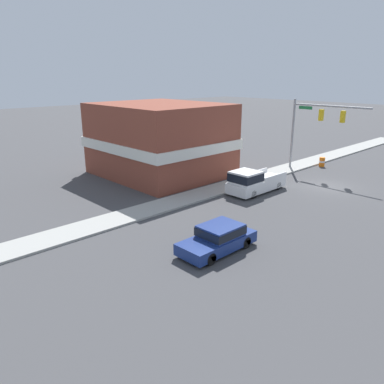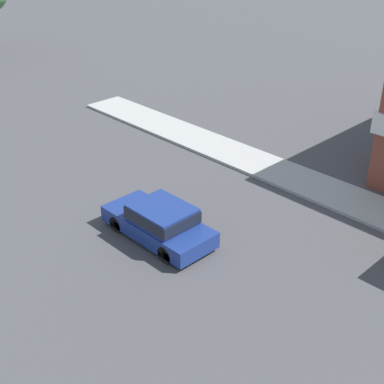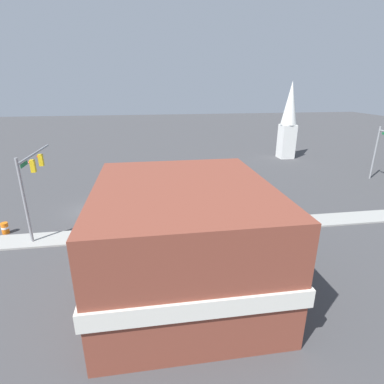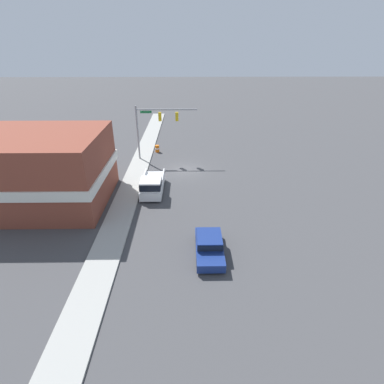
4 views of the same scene
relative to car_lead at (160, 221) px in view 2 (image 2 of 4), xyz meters
The scene contains 1 object.
car_lead is the anchor object (origin of this frame).
Camera 2 is at (-12.82, 2.88, 11.20)m, focal length 50.00 mm.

